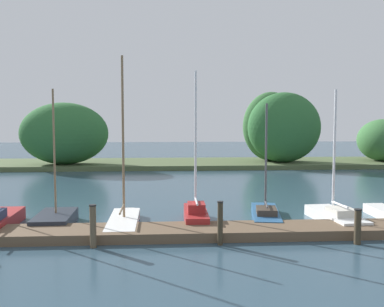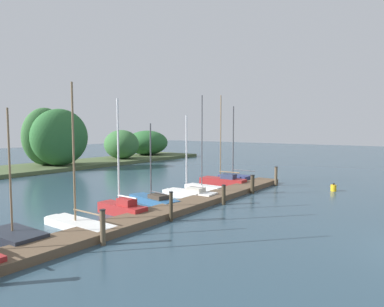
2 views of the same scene
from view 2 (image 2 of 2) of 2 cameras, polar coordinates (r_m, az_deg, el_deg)
dock_pier at (r=19.59m, az=-1.85°, el=-8.92°), size 24.03×1.80×0.35m
far_shore at (r=40.56m, az=-24.46°, el=0.90°), size 58.81×8.61×6.91m
sailboat_1 at (r=15.88m, az=-27.84°, el=-12.20°), size 1.48×2.91×5.47m
sailboat_2 at (r=16.96m, az=-18.81°, el=-10.87°), size 1.18×4.30×6.76m
sailboat_3 at (r=18.83m, az=-11.87°, el=-8.76°), size 0.96×3.28×6.22m
sailboat_4 at (r=21.27m, az=-6.62°, el=-7.61°), size 1.72×4.16×4.94m
sailboat_5 at (r=22.84m, az=-0.58°, el=-6.62°), size 1.45×3.93×5.49m
sailboat_6 at (r=25.29m, az=1.80°, el=-5.50°), size 0.94×3.12×7.05m
sailboat_7 at (r=27.81m, az=5.12°, el=-4.49°), size 1.37×4.01×7.25m
sailboat_8 at (r=29.50m, az=7.01°, el=-4.00°), size 1.37×3.39×6.49m
mooring_piling_1 at (r=14.24m, az=-14.79°, el=-11.89°), size 0.25×0.25×1.45m
mooring_piling_2 at (r=17.13m, az=-3.55°, el=-8.87°), size 0.21×0.21×1.50m
mooring_piling_3 at (r=20.78m, az=5.35°, el=-6.91°), size 0.26×0.26×1.22m
mooring_piling_4 at (r=24.53m, az=10.13°, el=-5.09°), size 0.32×0.32×1.33m
mooring_piling_5 at (r=28.12m, az=13.95°, el=-3.71°), size 0.26×0.26×1.55m
channel_buoy_0 at (r=27.15m, az=22.72°, el=-5.36°), size 0.40×0.40×0.61m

